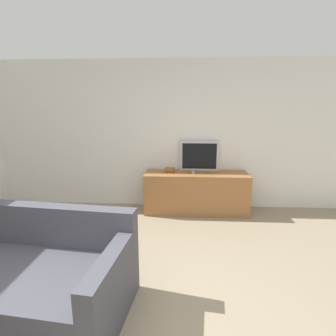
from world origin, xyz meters
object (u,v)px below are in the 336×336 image
Objects in this scene: television at (199,156)px; tv_stand at (196,192)px; remote_on_stand at (193,172)px; couch at (24,280)px; book_stack at (170,170)px.

tv_stand is at bearing -103.15° from television.
remote_on_stand is at bearing -121.78° from television.
television is at bearing 76.85° from tv_stand.
remote_on_stand is (1.56, 2.46, 0.42)m from couch.
television is 0.33m from remote_on_stand.
television reaches higher than remote_on_stand.
television is 0.35× the size of couch.
book_stack reaches higher than remote_on_stand.
couch reaches higher than book_stack.
television is 3.61× the size of book_stack.
television is 0.58m from book_stack.
remote_on_stand is (-0.06, 0.05, 0.36)m from tv_stand.
television is (0.05, 0.23, 0.61)m from tv_stand.
couch is at bearing -123.80° from tv_stand.
book_stack is (-0.46, 0.05, 0.38)m from tv_stand.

